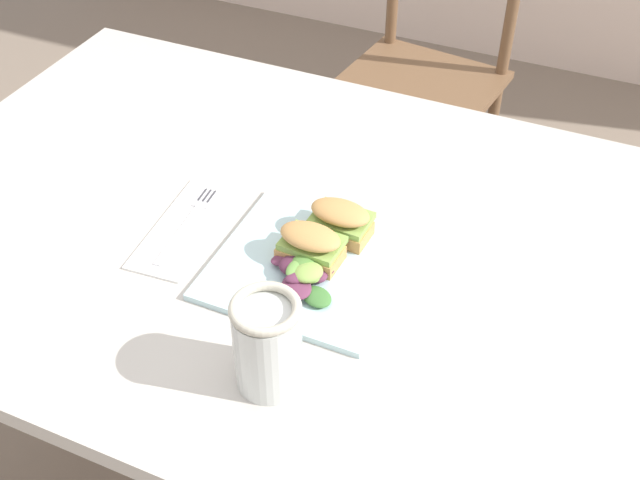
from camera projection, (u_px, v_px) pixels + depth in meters
The scene contains 9 objects.
dining_table at pixel (284, 284), 1.29m from camera, with size 1.28×0.89×0.74m.
chair_wooden_far at pixel (423, 78), 2.12m from camera, with size 0.45×0.45×0.87m.
plate_lunch at pixel (309, 265), 1.14m from camera, with size 0.26×0.26×0.01m, color silver.
sandwich_half_front at pixel (311, 244), 1.12m from camera, with size 0.09×0.07×0.06m.
sandwich_half_back at pixel (340, 220), 1.16m from camera, with size 0.09×0.07×0.06m.
salad_mixed_greens at pixel (303, 272), 1.10m from camera, with size 0.12×0.11×0.03m.
napkin_folded at pixel (186, 228), 1.21m from camera, with size 0.09×0.22×0.00m, color white.
fork_on_napkin at pixel (191, 219), 1.22m from camera, with size 0.03×0.19×0.00m.
mason_jar_iced_tea at pixel (268, 347), 0.95m from camera, with size 0.09×0.09×0.13m.
Camera 1 is at (0.33, -0.69, 1.53)m, focal length 44.40 mm.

